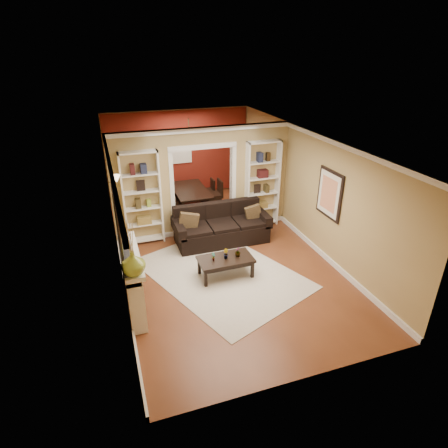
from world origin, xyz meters
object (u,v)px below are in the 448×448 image
object	(u,v)px
fireplace	(133,281)
bookshelf_right	(262,185)
sofa	(221,225)
dining_table	(192,199)
coffee_table	(226,267)
bookshelf_left	(142,199)

from	to	relation	value
fireplace	bookshelf_right	bearing A→B (deg)	34.80
sofa	fireplace	xyz separation A→B (m)	(-2.33, -1.95, 0.12)
bookshelf_right	dining_table	bearing A→B (deg)	131.21
fireplace	dining_table	world-z (taller)	fireplace
coffee_table	bookshelf_right	size ratio (longest dim) A/B	0.50
bookshelf_left	fireplace	world-z (taller)	bookshelf_left
bookshelf_left	bookshelf_right	xyz separation A→B (m)	(3.10, 0.00, 0.00)
coffee_table	bookshelf_right	xyz separation A→B (m)	(1.71, 2.09, 0.93)
coffee_table	fireplace	world-z (taller)	fireplace
bookshelf_right	fireplace	distance (m)	4.47
coffee_table	fireplace	xyz separation A→B (m)	(-1.93, -0.44, 0.36)
dining_table	sofa	bearing A→B (deg)	-175.37
bookshelf_left	bookshelf_right	bearing A→B (deg)	0.00
bookshelf_left	fireplace	distance (m)	2.65
bookshelf_right	fireplace	world-z (taller)	bookshelf_right
fireplace	dining_table	xyz separation A→B (m)	(2.15, 4.24, -0.28)
sofa	fireplace	distance (m)	3.04
fireplace	bookshelf_left	bearing A→B (deg)	77.95
bookshelf_left	bookshelf_right	size ratio (longest dim) A/B	1.00
coffee_table	dining_table	xyz separation A→B (m)	(0.22, 3.79, 0.09)
sofa	dining_table	distance (m)	2.30
sofa	bookshelf_left	size ratio (longest dim) A/B	1.01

